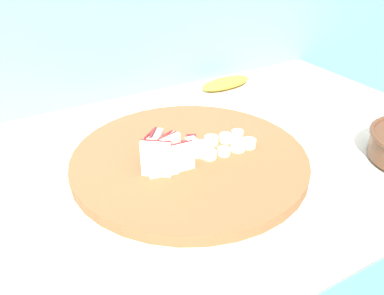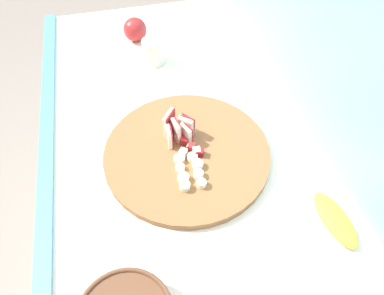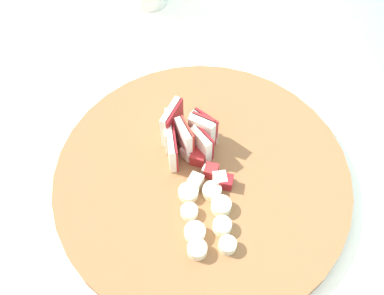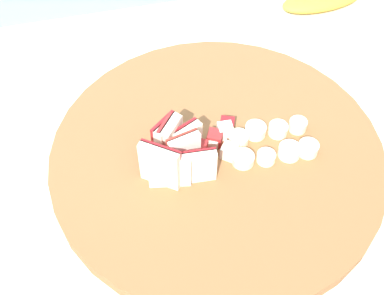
{
  "view_description": "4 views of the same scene",
  "coord_description": "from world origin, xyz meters",
  "px_view_note": "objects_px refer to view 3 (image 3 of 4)",
  "views": [
    {
      "loc": [
        -0.22,
        -0.55,
        1.35
      ],
      "look_at": [
        0.12,
        0.03,
        0.96
      ],
      "focal_mm": 37.97,
      "sensor_mm": 36.0,
      "label": 1
    },
    {
      "loc": [
        0.67,
        -0.11,
        1.67
      ],
      "look_at": [
        0.12,
        0.02,
        0.99
      ],
      "focal_mm": 32.5,
      "sensor_mm": 36.0,
      "label": 2
    },
    {
      "loc": [
        0.44,
        -0.07,
        1.57
      ],
      "look_at": [
        0.05,
        0.01,
        0.97
      ],
      "focal_mm": 44.29,
      "sensor_mm": 36.0,
      "label": 3
    },
    {
      "loc": [
        -0.03,
        -0.37,
        1.47
      ],
      "look_at": [
        0.07,
        0.01,
        0.98
      ],
      "focal_mm": 46.61,
      "sensor_mm": 36.0,
      "label": 4
    }
  ],
  "objects_px": {
    "cutting_board": "(202,179)",
    "banana_slice_rows": "(206,219)",
    "apple_dice_pile": "(206,167)",
    "apple_wedge_fan": "(186,134)"
  },
  "relations": [
    {
      "from": "cutting_board",
      "to": "banana_slice_rows",
      "type": "distance_m",
      "value": 0.08
    },
    {
      "from": "apple_dice_pile",
      "to": "banana_slice_rows",
      "type": "distance_m",
      "value": 0.08
    },
    {
      "from": "apple_wedge_fan",
      "to": "apple_dice_pile",
      "type": "height_order",
      "value": "apple_wedge_fan"
    },
    {
      "from": "cutting_board",
      "to": "banana_slice_rows",
      "type": "height_order",
      "value": "banana_slice_rows"
    },
    {
      "from": "apple_wedge_fan",
      "to": "banana_slice_rows",
      "type": "xyz_separation_m",
      "value": [
        0.13,
        0.0,
        -0.02
      ]
    },
    {
      "from": "apple_wedge_fan",
      "to": "banana_slice_rows",
      "type": "height_order",
      "value": "apple_wedge_fan"
    },
    {
      "from": "apple_dice_pile",
      "to": "banana_slice_rows",
      "type": "bearing_deg",
      "value": -11.85
    },
    {
      "from": "cutting_board",
      "to": "apple_wedge_fan",
      "type": "distance_m",
      "value": 0.07
    },
    {
      "from": "cutting_board",
      "to": "apple_wedge_fan",
      "type": "bearing_deg",
      "value": -169.07
    },
    {
      "from": "apple_wedge_fan",
      "to": "banana_slice_rows",
      "type": "relative_size",
      "value": 0.8
    }
  ]
}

